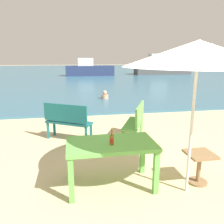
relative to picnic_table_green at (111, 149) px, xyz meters
The scene contains 12 objects.
ground_plane 1.23m from the picnic_table_green, 20.30° to the right, with size 120.00×120.00×0.00m, color beige.
sea_water 29.66m from the picnic_table_green, 88.11° to the left, with size 120.00×50.00×0.08m, color #386B84.
picnic_table_green is the anchor object (origin of this frame).
beer_bottle_amber 0.23m from the picnic_table_green, 93.27° to the right, with size 0.07×0.07×0.26m.
patio_umbrella 1.90m from the picnic_table_green, 17.81° to the right, with size 2.10×2.10×2.30m.
side_table_wood 1.50m from the picnic_table_green, ahead, with size 0.44×0.44×0.54m.
bench_teal_center 2.39m from the picnic_table_green, 107.47° to the left, with size 1.22×0.92×0.95m.
bench_green_left 2.12m from the picnic_table_green, 63.21° to the left, with size 0.83×1.24×0.95m.
swimmer_person 7.60m from the picnic_table_green, 82.35° to the left, with size 0.34×0.34×0.41m.
boat_sailboat 21.75m from the picnic_table_green, 86.30° to the left, with size 5.17×1.41×1.88m.
boat_barge 46.14m from the picnic_table_green, 62.49° to the left, with size 4.43×1.21×1.61m.
boat_fishing_trawler 24.29m from the picnic_table_green, 65.93° to the left, with size 6.46×1.76×2.35m.
Camera 1 is at (-1.56, -2.96, 2.07)m, focal length 36.37 mm.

